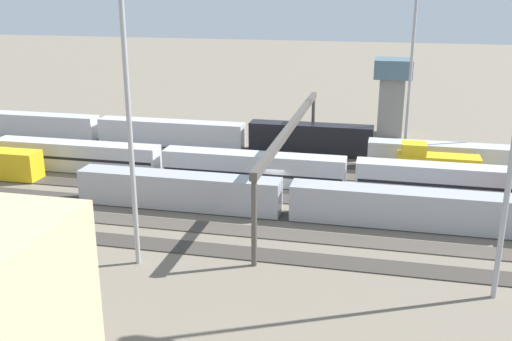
{
  "coord_description": "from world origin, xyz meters",
  "views": [
    {
      "loc": [
        -12.84,
        65.93,
        23.9
      ],
      "look_at": [
        2.12,
        -0.1,
        2.5
      ],
      "focal_mm": 41.37,
      "sensor_mm": 36.0,
      "label": 1
    }
  ],
  "objects_px": {
    "train_on_track_3": "(351,175)",
    "light_mast_0": "(414,31)",
    "signal_gantry": "(292,130)",
    "light_mast_3": "(127,84)",
    "train_on_track_0": "(161,132)",
    "control_tower": "(392,91)",
    "train_on_track_4": "(0,162)",
    "train_on_track_5": "(386,206)",
    "train_on_track_2": "(435,167)"
  },
  "relations": [
    {
      "from": "light_mast_3",
      "to": "control_tower",
      "type": "bearing_deg",
      "value": -111.87
    },
    {
      "from": "train_on_track_3",
      "to": "train_on_track_2",
      "type": "bearing_deg",
      "value": -153.62
    },
    {
      "from": "train_on_track_3",
      "to": "light_mast_3",
      "type": "distance_m",
      "value": 32.66
    },
    {
      "from": "train_on_track_3",
      "to": "signal_gantry",
      "type": "xyz_separation_m",
      "value": [
        6.89,
        2.5,
        5.73
      ]
    },
    {
      "from": "train_on_track_0",
      "to": "train_on_track_2",
      "type": "bearing_deg",
      "value": 166.05
    },
    {
      "from": "train_on_track_0",
      "to": "signal_gantry",
      "type": "relative_size",
      "value": 1.66
    },
    {
      "from": "train_on_track_5",
      "to": "signal_gantry",
      "type": "height_order",
      "value": "signal_gantry"
    },
    {
      "from": "train_on_track_3",
      "to": "train_on_track_0",
      "type": "bearing_deg",
      "value": -26.42
    },
    {
      "from": "train_on_track_4",
      "to": "light_mast_3",
      "type": "xyz_separation_m",
      "value": [
        -27.13,
        18.92,
        14.0
      ]
    },
    {
      "from": "train_on_track_0",
      "to": "control_tower",
      "type": "xyz_separation_m",
      "value": [
        -34.49,
        -14.58,
        5.24
      ]
    },
    {
      "from": "train_on_track_0",
      "to": "light_mast_3",
      "type": "relative_size",
      "value": 2.65
    },
    {
      "from": "train_on_track_3",
      "to": "control_tower",
      "type": "bearing_deg",
      "value": -98.28
    },
    {
      "from": "light_mast_0",
      "to": "control_tower",
      "type": "distance_m",
      "value": 16.15
    },
    {
      "from": "train_on_track_3",
      "to": "light_mast_0",
      "type": "relative_size",
      "value": 3.42
    },
    {
      "from": "light_mast_3",
      "to": "control_tower",
      "type": "relative_size",
      "value": 2.0
    },
    {
      "from": "train_on_track_2",
      "to": "light_mast_3",
      "type": "bearing_deg",
      "value": 46.71
    },
    {
      "from": "train_on_track_4",
      "to": "train_on_track_0",
      "type": "bearing_deg",
      "value": -125.2
    },
    {
      "from": "train_on_track_2",
      "to": "control_tower",
      "type": "height_order",
      "value": "control_tower"
    },
    {
      "from": "control_tower",
      "to": "signal_gantry",
      "type": "bearing_deg",
      "value": 70.76
    },
    {
      "from": "light_mast_3",
      "to": "signal_gantry",
      "type": "relative_size",
      "value": 0.63
    },
    {
      "from": "train_on_track_3",
      "to": "train_on_track_0",
      "type": "height_order",
      "value": "train_on_track_0"
    },
    {
      "from": "train_on_track_3",
      "to": "light_mast_3",
      "type": "xyz_separation_m",
      "value": [
        17.16,
        23.92,
        14.15
      ]
    },
    {
      "from": "train_on_track_3",
      "to": "light_mast_0",
      "type": "height_order",
      "value": "light_mast_0"
    },
    {
      "from": "train_on_track_3",
      "to": "control_tower",
      "type": "xyz_separation_m",
      "value": [
        -4.31,
        -29.58,
        5.34
      ]
    },
    {
      "from": "train_on_track_2",
      "to": "train_on_track_5",
      "type": "bearing_deg",
      "value": 69.11
    },
    {
      "from": "train_on_track_3",
      "to": "signal_gantry",
      "type": "bearing_deg",
      "value": 19.94
    },
    {
      "from": "train_on_track_2",
      "to": "train_on_track_4",
      "type": "distance_m",
      "value": 55.28
    },
    {
      "from": "train_on_track_2",
      "to": "train_on_track_0",
      "type": "height_order",
      "value": "train_on_track_2"
    },
    {
      "from": "train_on_track_3",
      "to": "train_on_track_5",
      "type": "bearing_deg",
      "value": 113.54
    },
    {
      "from": "train_on_track_5",
      "to": "signal_gantry",
      "type": "relative_size",
      "value": 1.66
    },
    {
      "from": "train_on_track_2",
      "to": "control_tower",
      "type": "xyz_separation_m",
      "value": [
        5.77,
        -24.58,
        5.19
      ]
    },
    {
      "from": "signal_gantry",
      "to": "train_on_track_5",
      "type": "bearing_deg",
      "value": 146.3
    },
    {
      "from": "train_on_track_2",
      "to": "control_tower",
      "type": "bearing_deg",
      "value": -76.78
    },
    {
      "from": "train_on_track_2",
      "to": "light_mast_0",
      "type": "bearing_deg",
      "value": -74.57
    },
    {
      "from": "light_mast_3",
      "to": "signal_gantry",
      "type": "xyz_separation_m",
      "value": [
        -10.27,
        -21.42,
        -8.43
      ]
    },
    {
      "from": "train_on_track_2",
      "to": "light_mast_3",
      "type": "distance_m",
      "value": 42.12
    },
    {
      "from": "train_on_track_0",
      "to": "light_mast_0",
      "type": "xyz_separation_m",
      "value": [
        -36.83,
        -2.44,
        15.63
      ]
    },
    {
      "from": "train_on_track_3",
      "to": "light_mast_0",
      "type": "xyz_separation_m",
      "value": [
        -6.65,
        -17.44,
        15.74
      ]
    },
    {
      "from": "train_on_track_3",
      "to": "train_on_track_0",
      "type": "relative_size",
      "value": 1.44
    },
    {
      "from": "train_on_track_4",
      "to": "signal_gantry",
      "type": "relative_size",
      "value": 0.25
    },
    {
      "from": "signal_gantry",
      "to": "light_mast_3",
      "type": "bearing_deg",
      "value": 64.37
    },
    {
      "from": "light_mast_0",
      "to": "train_on_track_2",
      "type": "bearing_deg",
      "value": 105.43
    },
    {
      "from": "light_mast_3",
      "to": "signal_gantry",
      "type": "bearing_deg",
      "value": -115.63
    },
    {
      "from": "train_on_track_2",
      "to": "signal_gantry",
      "type": "relative_size",
      "value": 0.25
    },
    {
      "from": "control_tower",
      "to": "train_on_track_4",
      "type": "bearing_deg",
      "value": 35.43
    },
    {
      "from": "light_mast_3",
      "to": "signal_gantry",
      "type": "height_order",
      "value": "light_mast_3"
    },
    {
      "from": "train_on_track_4",
      "to": "light_mast_3",
      "type": "distance_m",
      "value": 35.91
    },
    {
      "from": "train_on_track_0",
      "to": "train_on_track_5",
      "type": "distance_m",
      "value": 42.64
    },
    {
      "from": "train_on_track_4",
      "to": "train_on_track_2",
      "type": "bearing_deg",
      "value": -169.58
    },
    {
      "from": "train_on_track_3",
      "to": "train_on_track_2",
      "type": "xyz_separation_m",
      "value": [
        -10.08,
        -5.0,
        0.15
      ]
    }
  ]
}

